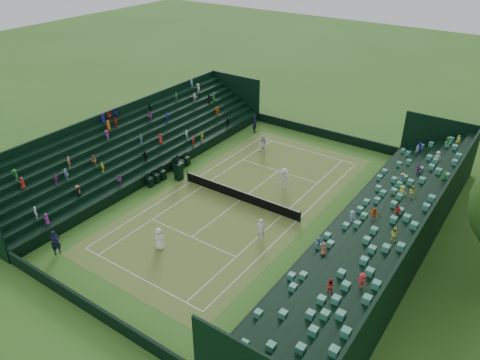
{
  "coord_description": "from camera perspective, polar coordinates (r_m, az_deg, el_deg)",
  "views": [
    {
      "loc": [
        19.29,
        -27.79,
        21.16
      ],
      "look_at": [
        0.0,
        0.0,
        2.0
      ],
      "focal_mm": 35.0,
      "sensor_mm": 36.0,
      "label": 1
    }
  ],
  "objects": [
    {
      "name": "ground",
      "position": [
        39.9,
        -0.0,
        -2.5
      ],
      "size": [
        160.0,
        160.0,
        0.0
      ],
      "primitive_type": "plane",
      "color": "#366520",
      "rests_on": "ground"
    },
    {
      "name": "court_surface",
      "position": [
        39.9,
        -0.0,
        -2.49
      ],
      "size": [
        12.97,
        26.77,
        0.01
      ],
      "primitive_type": "cube",
      "color": "#41802A",
      "rests_on": "ground"
    },
    {
      "name": "perimeter_wall_north",
      "position": [
        52.02,
        10.08,
        5.66
      ],
      "size": [
        17.17,
        0.2,
        1.0
      ],
      "primitive_type": "cube",
      "color": "black",
      "rests_on": "ground"
    },
    {
      "name": "perimeter_wall_south",
      "position": [
        30.67,
        -17.77,
        -14.61
      ],
      "size": [
        17.17,
        0.2,
        1.0
      ],
      "primitive_type": "cube",
      "color": "black",
      "rests_on": "ground"
    },
    {
      "name": "perimeter_wall_east",
      "position": [
        36.27,
        11.14,
        -5.84
      ],
      "size": [
        0.2,
        31.77,
        1.0
      ],
      "primitive_type": "cube",
      "color": "black",
      "rests_on": "ground"
    },
    {
      "name": "perimeter_wall_west",
      "position": [
        44.39,
        -9.04,
        1.39
      ],
      "size": [
        0.2,
        31.77,
        1.0
      ],
      "primitive_type": "cube",
      "color": "black",
      "rests_on": "ground"
    },
    {
      "name": "north_grandstand",
      "position": [
        34.65,
        17.59,
        -6.55
      ],
      "size": [
        6.6,
        32.0,
        4.9
      ],
      "color": "black",
      "rests_on": "ground"
    },
    {
      "name": "south_grandstand",
      "position": [
        46.67,
        -12.91,
        3.89
      ],
      "size": [
        6.6,
        32.0,
        4.9
      ],
      "color": "black",
      "rests_on": "ground"
    },
    {
      "name": "tennis_net",
      "position": [
        39.62,
        -0.0,
        -1.85
      ],
      "size": [
        11.67,
        0.1,
        1.06
      ],
      "color": "black",
      "rests_on": "ground"
    },
    {
      "name": "umpire_chair",
      "position": [
        42.89,
        -7.53,
        1.33
      ],
      "size": [
        0.8,
        0.8,
        2.51
      ],
      "color": "black",
      "rests_on": "ground"
    },
    {
      "name": "courtside_chairs",
      "position": [
        44.01,
        -8.66,
        1.12
      ],
      "size": [
        0.57,
        5.54,
        1.24
      ],
      "color": "black",
      "rests_on": "ground"
    },
    {
      "name": "player_near_west",
      "position": [
        34.43,
        -9.82,
        -7.06
      ],
      "size": [
        0.88,
        0.58,
        1.76
      ],
      "primitive_type": "imported",
      "rotation": [
        0.0,
        0.0,
        3.17
      ],
      "color": "white",
      "rests_on": "ground"
    },
    {
      "name": "player_near_east",
      "position": [
        34.9,
        2.54,
        -5.98
      ],
      "size": [
        0.79,
        0.72,
        1.81
      ],
      "primitive_type": "imported",
      "rotation": [
        0.0,
        0.0,
        3.7
      ],
      "color": "white",
      "rests_on": "ground"
    },
    {
      "name": "player_far_west",
      "position": [
        47.44,
        2.78,
        4.32
      ],
      "size": [
        1.15,
        1.03,
        1.96
      ],
      "primitive_type": "imported",
      "rotation": [
        0.0,
        0.0,
        -0.35
      ],
      "color": "white",
      "rests_on": "ground"
    },
    {
      "name": "player_far_east",
      "position": [
        41.32,
        5.38,
        0.19
      ],
      "size": [
        1.43,
        1.02,
        2.01
      ],
      "primitive_type": "imported",
      "rotation": [
        0.0,
        0.0,
        0.23
      ],
      "color": "white",
      "rests_on": "ground"
    },
    {
      "name": "line_judge_north",
      "position": [
        52.31,
        1.83,
        6.85
      ],
      "size": [
        0.67,
        0.84,
        2.02
      ],
      "primitive_type": "imported",
      "rotation": [
        0.0,
        0.0,
        1.85
      ],
      "color": "black",
      "rests_on": "ground"
    },
    {
      "name": "line_judge_south",
      "position": [
        35.92,
        -21.55,
        -7.1
      ],
      "size": [
        0.63,
        0.8,
        1.91
      ],
      "primitive_type": "imported",
      "rotation": [
        0.0,
        0.0,
        1.3
      ],
      "color": "black",
      "rests_on": "ground"
    }
  ]
}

